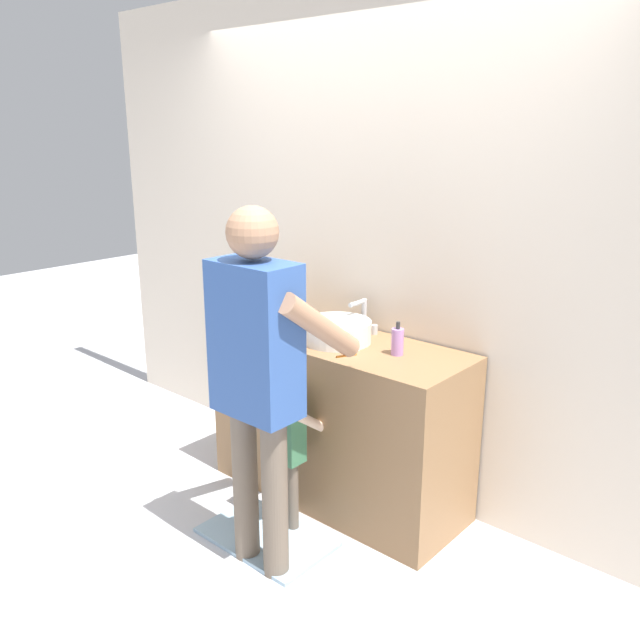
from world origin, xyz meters
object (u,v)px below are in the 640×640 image
soap_bottle (397,341)px  child_toddler (286,437)px  adult_parent (259,362)px  toothbrush_cup (298,318)px

soap_bottle → child_toddler: soap_bottle is taller
soap_bottle → child_toddler: size_ratio=0.20×
soap_bottle → adult_parent: adult_parent is taller
child_toddler → adult_parent: 0.58m
soap_bottle → child_toddler: (-0.35, -0.42, -0.46)m
toothbrush_cup → soap_bottle: toothbrush_cup is taller
toothbrush_cup → adult_parent: size_ratio=0.13×
toothbrush_cup → soap_bottle: (0.66, -0.01, 0.01)m
toothbrush_cup → adult_parent: adult_parent is taller
toothbrush_cup → soap_bottle: size_ratio=1.25×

